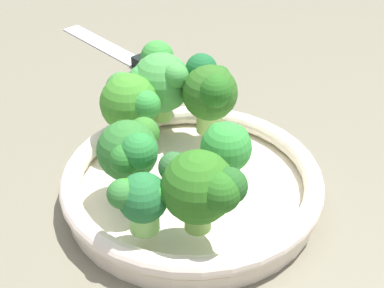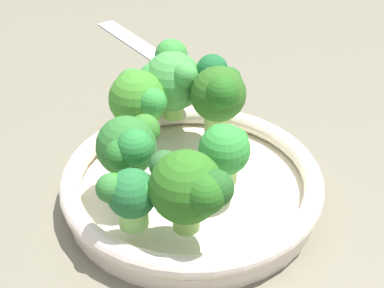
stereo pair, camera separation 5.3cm
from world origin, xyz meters
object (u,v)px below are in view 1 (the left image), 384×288
Objects in this scene: broccoli_floret_0 at (202,188)px; broccoli_floret_3 at (130,102)px; broccoli_floret_4 at (226,147)px; broccoli_floret_5 at (210,91)px; knife at (138,61)px; broccoli_floret_2 at (140,199)px; bowl at (192,184)px; broccoli_floret_6 at (131,150)px; broccoli_floret_1 at (160,80)px.

broccoli_floret_0 is 15.89cm from broccoli_floret_3.
broccoli_floret_3 is 11.80cm from broccoli_floret_4.
broccoli_floret_5 is 0.34× the size of knife.
knife is at bearing -167.07° from broccoli_floret_2.
broccoli_floret_0 is at bearing 98.26° from broccoli_floret_2.
broccoli_floret_5 reaches higher than broccoli_floret_0.
broccoli_floret_4 reaches higher than bowl.
broccoli_floret_2 reaches higher than bowl.
knife is (-35.57, -13.21, -7.29)cm from broccoli_floret_0.
broccoli_floret_4 is at bearing 169.62° from broccoli_floret_0.
broccoli_floret_6 is (2.16, -8.23, 0.41)cm from broccoli_floret_4.
broccoli_floret_0 is 5.06cm from broccoli_floret_2.
broccoli_floret_5 is at bearing -163.31° from broccoli_floret_4.
bowl is at bearing 52.42° from broccoli_floret_3.
broccoli_floret_0 is 0.33× the size of knife.
broccoli_floret_1 reaches higher than broccoli_floret_2.
broccoli_floret_5 is (1.77, 5.40, 0.07)cm from broccoli_floret_1.
bowl is 4.65× the size of broccoli_floret_2.
broccoli_floret_3 is (3.63, -2.41, -0.72)cm from broccoli_floret_1.
broccoli_floret_0 is at bearing 20.37° from knife.
broccoli_floret_5 reaches higher than bowl.
broccoli_floret_1 is at bearing 19.88° from knife.
broccoli_floret_3 is at bearing -127.58° from bowl.
broccoli_floret_4 is at bearing 104.72° from broccoli_floret_6.
knife is at bearing -149.31° from broccoli_floret_5.
broccoli_floret_6 is (10.02, -5.88, -0.86)cm from broccoli_floret_5.
broccoli_floret_0 is at bearing 13.33° from bowl.
broccoli_floret_3 is at bearing -76.57° from broccoli_floret_5.
broccoli_floret_4 reaches higher than knife.
bowl is 3.74× the size of broccoli_floret_3.
broccoli_floret_2 is at bearing -19.52° from bowl.
broccoli_floret_6 reaches higher than knife.
broccoli_floret_4 is 8.52cm from broccoli_floret_6.
broccoli_floret_3 is 8.38cm from broccoli_floret_6.
broccoli_floret_5 is at bearing 103.43° from broccoli_floret_3.
broccoli_floret_5 is 11.65cm from broccoli_floret_6.
broccoli_floret_4 is at bearing 16.69° from broccoli_floret_5.
broccoli_floret_6 is at bearing -30.40° from broccoli_floret_5.
bowl is 3.23× the size of broccoli_floret_1.
broccoli_floret_3 reaches higher than bowl.
bowl is at bearing -166.67° from broccoli_floret_0.
broccoli_floret_4 is 8.30cm from broccoli_floret_5.
broccoli_floret_3 is at bearing -164.09° from broccoli_floret_2.
broccoli_floret_3 is (-13.90, -3.96, 0.60)cm from broccoli_floret_2.
broccoli_floret_1 is at bearing -174.93° from broccoli_floret_2.
broccoli_floret_0 reaches higher than broccoli_floret_4.
broccoli_floret_5 is at bearing 149.60° from broccoli_floret_6.
knife is at bearing -159.63° from broccoli_floret_0.
broccoli_floret_4 reaches higher than broccoli_floret_2.
broccoli_floret_3 is at bearing -166.71° from broccoli_floret_6.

